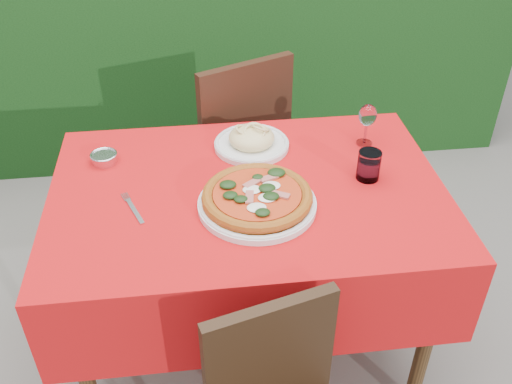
{
  "coord_description": "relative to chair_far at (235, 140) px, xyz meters",
  "views": [
    {
      "loc": [
        -0.15,
        -1.47,
        1.81
      ],
      "look_at": [
        0.02,
        -0.05,
        0.77
      ],
      "focal_mm": 40.0,
      "sensor_mm": 36.0,
      "label": 1
    }
  ],
  "objects": [
    {
      "name": "ground",
      "position": [
        -0.01,
        -0.66,
        -0.53
      ],
      "size": [
        60.0,
        60.0,
        0.0
      ],
      "primitive_type": "plane",
      "color": "#615C58",
      "rests_on": "ground"
    },
    {
      "name": "dining_table",
      "position": [
        -0.01,
        -0.66,
        0.07
      ],
      "size": [
        1.26,
        0.86,
        0.75
      ],
      "color": "#492F17",
      "rests_on": "ground"
    },
    {
      "name": "fork",
      "position": [
        -0.37,
        -0.74,
        0.22
      ],
      "size": [
        0.09,
        0.18,
        0.0
      ],
      "primitive_type": "cube",
      "rotation": [
        0.0,
        0.0,
        0.39
      ],
      "color": "silver",
      "rests_on": "dining_table"
    },
    {
      "name": "chair_far",
      "position": [
        0.0,
        0.0,
        0.0
      ],
      "size": [
        0.55,
        0.55,
        0.92
      ],
      "rotation": [
        0.0,
        0.0,
        3.57
      ],
      "color": "black",
      "rests_on": "ground"
    },
    {
      "name": "steel_ramekin",
      "position": [
        -0.48,
        -0.45,
        0.23
      ],
      "size": [
        0.08,
        0.08,
        0.03
      ],
      "primitive_type": "cylinder",
      "color": "silver",
      "rests_on": "dining_table"
    },
    {
      "name": "water_glass",
      "position": [
        0.38,
        -0.65,
        0.26
      ],
      "size": [
        0.07,
        0.07,
        0.1
      ],
      "color": "silver",
      "rests_on": "dining_table"
    },
    {
      "name": "pasta_plate",
      "position": [
        0.03,
        -0.41,
        0.25
      ],
      "size": [
        0.26,
        0.26,
        0.08
      ],
      "rotation": [
        0.0,
        0.0,
        0.43
      ],
      "color": "silver",
      "rests_on": "dining_table"
    },
    {
      "name": "pizza_plate",
      "position": [
        0.0,
        -0.76,
        0.25
      ],
      "size": [
        0.39,
        0.39,
        0.07
      ],
      "rotation": [
        0.0,
        0.0,
        0.2
      ],
      "color": "silver",
      "rests_on": "dining_table"
    },
    {
      "name": "wine_glass",
      "position": [
        0.43,
        -0.44,
        0.33
      ],
      "size": [
        0.06,
        0.06,
        0.16
      ],
      "color": "white",
      "rests_on": "dining_table"
    }
  ]
}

